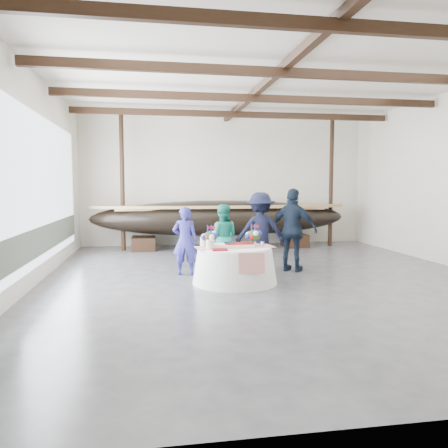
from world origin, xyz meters
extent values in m
cube|color=#3D3D42|center=(0.00, 0.00, 0.00)|extent=(10.00, 12.00, 0.01)
cube|color=silver|center=(0.00, 6.00, 2.25)|extent=(10.00, 0.02, 4.50)
cube|color=silver|center=(-5.00, 0.00, 2.25)|extent=(0.02, 12.00, 4.50)
cube|color=white|center=(0.00, 0.00, 4.50)|extent=(10.00, 12.00, 0.01)
cube|color=black|center=(0.00, -3.50, 4.25)|extent=(9.80, 0.12, 0.18)
cube|color=black|center=(0.00, -1.00, 4.25)|extent=(9.80, 0.12, 0.18)
cube|color=black|center=(0.00, 1.50, 4.25)|extent=(9.80, 0.12, 0.18)
cube|color=black|center=(0.00, 4.00, 4.25)|extent=(9.80, 0.12, 0.18)
cube|color=black|center=(0.00, 0.00, 4.38)|extent=(0.15, 11.76, 0.15)
cylinder|color=black|center=(-3.50, 4.90, 2.25)|extent=(0.14, 0.14, 4.50)
cylinder|color=black|center=(3.50, 4.90, 2.25)|extent=(0.14, 0.14, 4.50)
cube|color=silver|center=(-4.95, 1.00, 2.00)|extent=(0.02, 7.00, 3.20)
cube|color=#596654|center=(-4.94, 1.00, 0.90)|extent=(0.02, 7.00, 0.60)
cube|color=black|center=(-2.87, 4.90, 0.21)|extent=(0.74, 0.96, 0.42)
cube|color=black|center=(2.23, 4.90, 0.21)|extent=(0.74, 0.96, 0.42)
ellipsoid|color=black|center=(-0.32, 4.90, 1.01)|extent=(8.50, 1.70, 1.17)
cube|color=#9E7A4C|center=(-0.32, 4.90, 1.33)|extent=(6.80, 1.12, 0.06)
cone|color=white|center=(-0.86, -0.30, 0.37)|extent=(1.80, 1.80, 0.74)
cylinder|color=white|center=(-0.86, -0.30, 0.75)|extent=(1.53, 1.53, 0.04)
cube|color=red|center=(-0.86, -0.30, 0.78)|extent=(1.70, 0.68, 0.01)
cube|color=white|center=(-0.77, -0.31, 0.81)|extent=(0.60, 0.40, 0.07)
cylinder|color=white|center=(-1.40, -0.45, 0.86)|extent=(0.18, 0.18, 0.18)
cylinder|color=white|center=(-1.47, 0.02, 0.86)|extent=(0.18, 0.18, 0.18)
cube|color=maroon|center=(-1.25, -0.72, 0.79)|extent=(0.30, 0.24, 0.03)
cone|color=silver|center=(-0.28, -0.42, 0.83)|extent=(0.09, 0.09, 0.12)
imported|color=navy|center=(-1.84, 0.73, 0.80)|extent=(0.64, 0.47, 1.59)
imported|color=#1A8B74|center=(-0.90, 1.11, 0.81)|extent=(0.90, 0.77, 1.63)
imported|color=black|center=(0.02, 0.97, 0.96)|extent=(1.29, 0.81, 1.92)
imported|color=#141F30|center=(0.78, 0.73, 1.01)|extent=(1.23, 1.11, 2.01)
camera|label=1|loc=(-2.58, -9.33, 2.07)|focal=35.00mm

